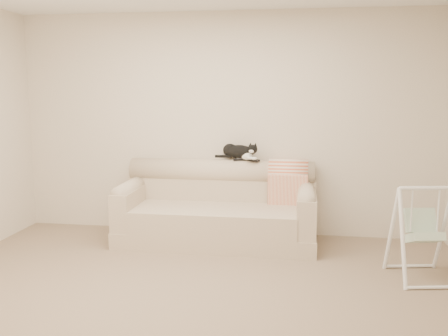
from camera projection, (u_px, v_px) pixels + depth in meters
The scene contains 8 objects.
ground_plane at pixel (192, 298), 4.13m from camera, with size 5.00×5.00×0.00m, color #7D6856.
room_shell at pixel (190, 114), 3.89m from camera, with size 5.04×4.04×2.60m.
sofa at pixel (218, 210), 5.66m from camera, with size 2.20×0.93×0.90m.
remote_a at pixel (241, 159), 5.78m from camera, with size 0.19×0.10×0.03m.
remote_b at pixel (253, 160), 5.73m from camera, with size 0.17×0.13×0.02m.
tuxedo_cat at pixel (239, 152), 5.78m from camera, with size 0.52×0.32×0.21m.
throw_blanket at pixel (288, 176), 5.70m from camera, with size 0.44×0.38×0.58m.
baby_swing at pixel (423, 233), 4.51m from camera, with size 0.62×0.65×0.87m.
Camera 1 is at (0.86, -3.82, 1.72)m, focal length 40.00 mm.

